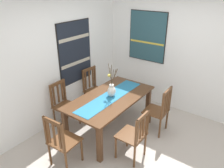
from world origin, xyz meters
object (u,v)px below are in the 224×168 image
(chair_0, at_px, (62,141))
(chair_3, at_px, (159,110))
(chair_2, at_px, (94,89))
(chair_4, at_px, (134,135))
(centerpiece_vase, at_px, (112,90))
(painting_on_back_wall, at_px, (75,52))
(dining_table, at_px, (110,101))
(chair_1, at_px, (64,104))
(painting_on_side_wall, at_px, (147,37))

(chair_0, relative_size, chair_3, 0.98)
(chair_2, distance_m, chair_4, 1.83)
(centerpiece_vase, height_order, painting_on_back_wall, painting_on_back_wall)
(centerpiece_vase, distance_m, chair_0, 1.32)
(centerpiece_vase, relative_size, painting_on_back_wall, 0.51)
(dining_table, distance_m, chair_0, 1.25)
(dining_table, xyz_separation_m, chair_0, (-1.24, 0.02, -0.15))
(dining_table, xyz_separation_m, centerpiece_vase, (0.03, -0.00, 0.24))
(chair_1, distance_m, painting_on_side_wall, 2.39)
(chair_1, xyz_separation_m, chair_4, (0.01, -1.65, -0.01))
(chair_1, relative_size, painting_on_side_wall, 0.83)
(centerpiece_vase, bearing_deg, painting_on_back_wall, 81.77)
(chair_0, relative_size, chair_2, 0.97)
(dining_table, relative_size, painting_on_side_wall, 1.61)
(chair_1, xyz_separation_m, chair_3, (0.92, -1.65, 0.01))
(dining_table, height_order, painting_on_back_wall, painting_on_back_wall)
(centerpiece_vase, bearing_deg, chair_0, 179.03)
(dining_table, relative_size, chair_2, 1.88)
(painting_on_back_wall, bearing_deg, chair_0, -143.60)
(chair_3, relative_size, painting_on_side_wall, 0.85)
(painting_on_back_wall, relative_size, painting_on_side_wall, 1.16)
(chair_4, xyz_separation_m, painting_on_back_wall, (0.62, 1.87, 0.90))
(chair_3, distance_m, painting_on_back_wall, 2.09)
(chair_1, relative_size, painting_on_back_wall, 0.72)
(dining_table, relative_size, chair_3, 1.89)
(painting_on_side_wall, bearing_deg, chair_1, 159.22)
(centerpiece_vase, xyz_separation_m, painting_on_side_wall, (1.51, 0.10, 0.72))
(painting_on_back_wall, height_order, painting_on_side_wall, painting_on_side_wall)
(chair_1, height_order, painting_on_back_wall, painting_on_back_wall)
(chair_0, xyz_separation_m, painting_on_side_wall, (2.78, 0.08, 1.11))
(chair_0, height_order, chair_3, chair_3)
(painting_on_back_wall, bearing_deg, chair_2, -45.46)
(chair_4, height_order, painting_on_side_wall, painting_on_side_wall)
(chair_1, height_order, chair_4, chair_1)
(dining_table, height_order, chair_2, chair_2)
(chair_0, bearing_deg, painting_on_back_wall, 36.40)
(centerpiece_vase, height_order, chair_3, centerpiece_vase)
(chair_3, xyz_separation_m, painting_on_side_wall, (1.06, 0.90, 1.10))
(dining_table, distance_m, chair_3, 0.95)
(centerpiece_vase, relative_size, painting_on_side_wall, 0.59)
(painting_on_back_wall, bearing_deg, dining_table, -99.87)
(centerpiece_vase, bearing_deg, chair_1, 119.01)
(chair_1, xyz_separation_m, painting_on_back_wall, (0.63, 0.22, 0.89))
(centerpiece_vase, xyz_separation_m, chair_1, (-0.47, 0.85, -0.38))
(chair_1, bearing_deg, painting_on_side_wall, -20.78)
(chair_4, bearing_deg, painting_on_side_wall, 24.50)
(centerpiece_vase, height_order, painting_on_side_wall, painting_on_side_wall)
(chair_3, height_order, painting_on_side_wall, painting_on_side_wall)
(chair_0, distance_m, chair_3, 1.91)
(chair_2, xyz_separation_m, chair_3, (0.04, -1.61, 0.00))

